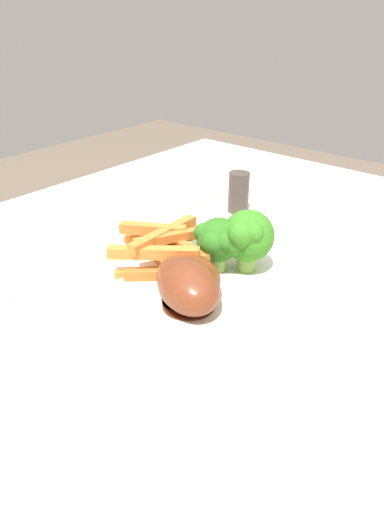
% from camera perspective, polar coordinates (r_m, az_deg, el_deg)
% --- Properties ---
extents(dining_table, '(0.97, 0.85, 0.74)m').
position_cam_1_polar(dining_table, '(0.56, 4.19, -15.10)').
color(dining_table, silver).
rests_on(dining_table, ground_plane).
extents(dinner_plate, '(0.29, 0.29, 0.01)m').
position_cam_1_polar(dinner_plate, '(0.52, -0.00, -2.54)').
color(dinner_plate, white).
rests_on(dinner_plate, dining_table).
extents(broccoli_floret_front, '(0.05, 0.05, 0.06)m').
position_cam_1_polar(broccoli_floret_front, '(0.50, 3.05, 1.77)').
color(broccoli_floret_front, '#89BB55').
rests_on(broccoli_floret_front, dinner_plate).
extents(broccoli_floret_middle, '(0.06, 0.06, 0.07)m').
position_cam_1_polar(broccoli_floret_middle, '(0.50, 6.51, 2.28)').
color(broccoli_floret_middle, '#85B54C').
rests_on(broccoli_floret_middle, dinner_plate).
extents(carrot_fries_pile, '(0.16, 0.14, 0.04)m').
position_cam_1_polar(carrot_fries_pile, '(0.53, -3.61, 1.41)').
color(carrot_fries_pile, orange).
rests_on(carrot_fries_pile, dinner_plate).
extents(chicken_drumstick_near, '(0.09, 0.13, 0.04)m').
position_cam_1_polar(chicken_drumstick_near, '(0.46, -1.35, -2.95)').
color(chicken_drumstick_near, '#4F220F').
rests_on(chicken_drumstick_near, dinner_plate).
extents(chicken_drumstick_far, '(0.11, 0.10, 0.04)m').
position_cam_1_polar(chicken_drumstick_far, '(0.46, -0.25, -2.71)').
color(chicken_drumstick_far, '#581F0D').
rests_on(chicken_drumstick_far, dinner_plate).
extents(chicken_drumstick_extra, '(0.09, 0.13, 0.05)m').
position_cam_1_polar(chicken_drumstick_extra, '(0.45, -0.62, -3.37)').
color(chicken_drumstick_extra, '#4E1E10').
rests_on(chicken_drumstick_extra, dinner_plate).
extents(napkin, '(0.17, 0.19, 0.00)m').
position_cam_1_polar(napkin, '(0.76, -5.71, 7.57)').
color(napkin, beige).
rests_on(napkin, dining_table).
extents(pepper_shaker, '(0.03, 0.03, 0.06)m').
position_cam_1_polar(pepper_shaker, '(0.69, 5.63, 7.65)').
color(pepper_shaker, '#423833').
rests_on(pepper_shaker, dining_table).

